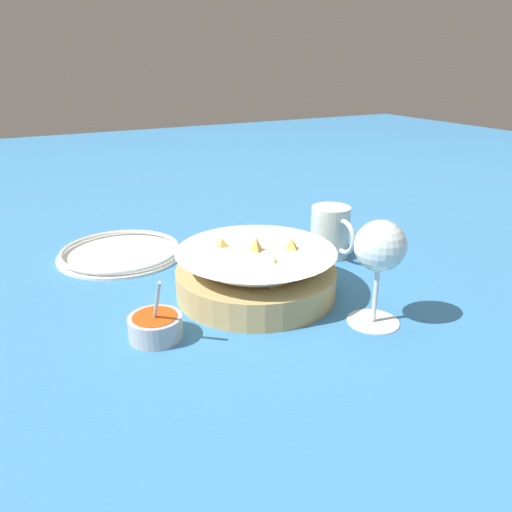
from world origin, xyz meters
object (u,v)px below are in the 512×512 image
sauce_cup (155,326)px  food_basket (257,273)px  wine_glass (380,250)px  beer_mug (331,233)px  side_plate (121,252)px

sauce_cup → food_basket: bearing=107.0°
sauce_cup → wine_glass: 0.32m
beer_mug → side_plate: size_ratio=0.47×
wine_glass → beer_mug: 0.26m
food_basket → beer_mug: size_ratio=2.28×
beer_mug → food_basket: bearing=-68.3°
food_basket → side_plate: 0.30m
food_basket → beer_mug: (-0.08, 0.20, 0.01)m
beer_mug → side_plate: bearing=-117.9°
sauce_cup → wine_glass: wine_glass is taller
food_basket → wine_glass: size_ratio=1.66×
food_basket → side_plate: bearing=-150.3°
wine_glass → side_plate: (-0.42, -0.25, -0.10)m
sauce_cup → beer_mug: sauce_cup is taller
side_plate → food_basket: bearing=29.7°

